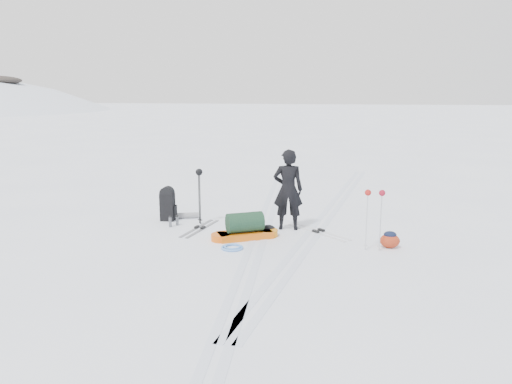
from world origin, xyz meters
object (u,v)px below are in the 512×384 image
skier (288,190)px  ski_poles_black (199,179)px  expedition_rucksack (170,205)px  pulk_sled (245,228)px

skier → ski_poles_black: 2.12m
skier → expedition_rucksack: size_ratio=2.15×
expedition_rucksack → ski_poles_black: bearing=-14.7°
ski_poles_black → skier: bearing=-2.2°
skier → ski_poles_black: (-2.11, 0.09, 0.17)m
skier → pulk_sled: skier is taller
pulk_sled → ski_poles_black: size_ratio=1.13×
pulk_sled → ski_poles_black: ski_poles_black is taller
expedition_rucksack → ski_poles_black: ski_poles_black is taller
skier → expedition_rucksack: skier is taller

